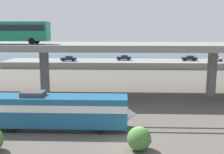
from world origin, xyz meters
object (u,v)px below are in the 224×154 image
parked_car_0 (69,58)px  parked_car_1 (189,58)px  parked_car_2 (215,58)px  train_locomotive (64,110)px  transit_bus_on_overpass (10,31)px  parked_car_3 (124,57)px

parked_car_0 → parked_car_1: same height
parked_car_1 → parked_car_2: same height
train_locomotive → transit_bus_on_overpass: (-11.07, 13.83, 8.34)m
parked_car_1 → parked_car_2: 7.05m
train_locomotive → parked_car_0: bearing=100.4°
parked_car_0 → parked_car_3: same height
parked_car_0 → parked_car_1: size_ratio=1.04×
train_locomotive → transit_bus_on_overpass: 19.58m
parked_car_0 → parked_car_1: (34.30, 2.41, 0.00)m
transit_bus_on_overpass → parked_car_1: size_ratio=2.86×
transit_bus_on_overpass → parked_car_0: bearing=86.6°
parked_car_1 → train_locomotive: bearing=63.7°
parked_car_0 → parked_car_2: same height
parked_car_0 → parked_car_2: 41.34m
parked_car_0 → parked_car_2: bearing=-177.8°
parked_car_0 → train_locomotive: bearing=100.4°
transit_bus_on_overpass → parked_car_0: transit_bus_on_overpass is taller
parked_car_0 → transit_bus_on_overpass: bearing=86.6°
parked_car_2 → parked_car_3: (-25.73, 1.61, 0.00)m
parked_car_1 → parked_car_3: (-18.73, 0.80, -0.00)m
train_locomotive → parked_car_3: 52.40m
parked_car_2 → transit_bus_on_overpass: bearing=-139.9°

